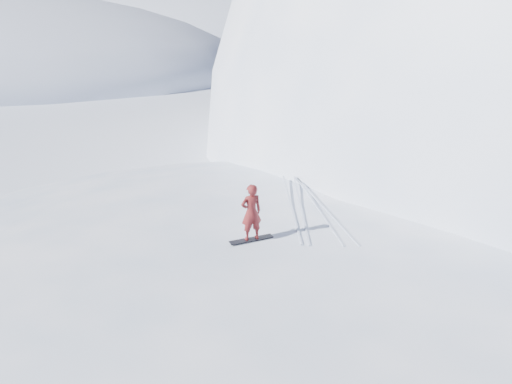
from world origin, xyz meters
The scene contains 8 objects.
ground centered at (0.00, 0.00, 0.00)m, with size 400.00×400.00×0.00m, color white.
near_ridge centered at (1.00, 3.00, 0.00)m, with size 36.00×28.00×4.80m, color white.
peak_shoulder centered at (10.00, 20.00, 0.00)m, with size 28.00×24.00×18.00m, color white.
far_ridge_c centered at (-40.00, 110.00, 0.00)m, with size 140.00×90.00×36.00m, color white.
wind_bumps centered at (-0.56, 2.12, 0.00)m, with size 16.00×14.40×1.00m.
snowboard centered at (-1.69, 2.71, 2.41)m, with size 1.31×0.24×0.02m, color black.
snowboarder centered at (-1.69, 2.71, 3.26)m, with size 0.61×0.40×1.68m, color maroon.
board_tracks centered at (-0.15, 5.52, 2.42)m, with size 2.66×5.96×0.04m.
Camera 1 is at (0.04, -9.01, 8.41)m, focal length 32.00 mm.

